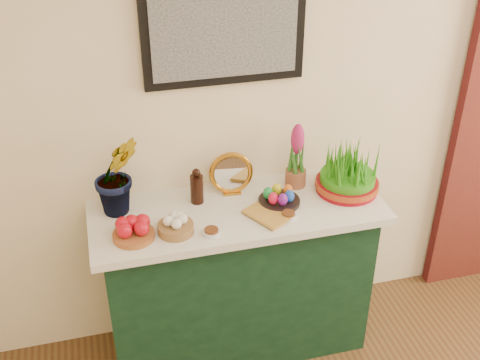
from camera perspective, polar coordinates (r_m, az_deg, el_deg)
The scene contains 13 objects.
sideboard at distance 3.15m, azimuth -0.23°, elevation -9.63°, with size 1.30×0.45×0.85m, color #13361E.
tablecloth at distance 2.87m, azimuth -0.25°, elevation -2.91°, with size 1.40×0.55×0.04m, color silver.
hyacinth_green at distance 2.76m, azimuth -11.70°, elevation 1.63°, with size 0.26×0.22×0.52m, color #2C6920.
apple_bowl at distance 2.68m, azimuth -10.10°, elevation -4.74°, with size 0.21×0.21×0.09m.
garlic_basket at distance 2.69m, azimuth -6.13°, elevation -4.30°, with size 0.16×0.16×0.09m.
vinegar_cruet at distance 2.87m, azimuth -4.12°, elevation -0.71°, with size 0.06×0.06×0.18m.
mirror at distance 2.92m, azimuth -0.86°, elevation 0.61°, with size 0.22×0.07×0.22m.
book at distance 2.75m, azimuth 1.60°, elevation -3.86°, with size 0.14×0.20×0.03m, color #B38130.
spice_dish_left at distance 2.68m, azimuth -2.73°, elevation -4.95°, with size 0.08×0.08×0.03m.
spice_dish_right at distance 2.79m, azimuth 4.62°, elevation -3.32°, with size 0.07×0.07×0.03m.
egg_plate at distance 2.88m, azimuth 3.76°, elevation -1.69°, with size 0.21×0.21×0.08m.
hyacinth_pink at distance 2.97m, azimuth 5.38°, elevation 2.06°, with size 0.10×0.10×0.34m.
wheatgrass_sabzeh at distance 2.98m, azimuth 10.23°, elevation 0.86°, with size 0.31×0.31×0.26m.
Camera 1 is at (-1.05, -0.30, 2.48)m, focal length 45.00 mm.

